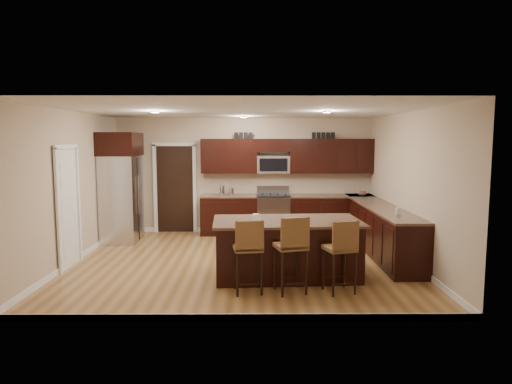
{
  "coord_description": "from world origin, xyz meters",
  "views": [
    {
      "loc": [
        0.22,
        -8.06,
        2.2
      ],
      "look_at": [
        0.27,
        0.4,
        1.23
      ],
      "focal_mm": 32.0,
      "sensor_mm": 36.0,
      "label": 1
    }
  ],
  "objects_px": {
    "range": "(273,214)",
    "stool_left": "(248,248)",
    "island": "(287,250)",
    "refrigerator": "(121,186)",
    "stool_mid": "(292,246)",
    "stool_right": "(342,248)"
  },
  "relations": [
    {
      "from": "range",
      "to": "stool_left",
      "type": "distance_m",
      "value": 4.21
    },
    {
      "from": "stool_right",
      "to": "refrigerator",
      "type": "relative_size",
      "value": 0.45
    },
    {
      "from": "stool_mid",
      "to": "refrigerator",
      "type": "bearing_deg",
      "value": 119.61
    },
    {
      "from": "range",
      "to": "stool_right",
      "type": "relative_size",
      "value": 1.04
    },
    {
      "from": "stool_left",
      "to": "stool_right",
      "type": "relative_size",
      "value": 1.01
    },
    {
      "from": "range",
      "to": "stool_left",
      "type": "height_order",
      "value": "range"
    },
    {
      "from": "range",
      "to": "stool_left",
      "type": "xyz_separation_m",
      "value": [
        -0.53,
        -4.17,
        0.2
      ]
    },
    {
      "from": "island",
      "to": "refrigerator",
      "type": "height_order",
      "value": "refrigerator"
    },
    {
      "from": "stool_left",
      "to": "refrigerator",
      "type": "xyz_separation_m",
      "value": [
        -2.77,
        3.38,
        0.53
      ]
    },
    {
      "from": "stool_right",
      "to": "refrigerator",
      "type": "bearing_deg",
      "value": 124.61
    },
    {
      "from": "stool_mid",
      "to": "stool_right",
      "type": "height_order",
      "value": "stool_mid"
    },
    {
      "from": "stool_left",
      "to": "refrigerator",
      "type": "distance_m",
      "value": 4.4
    },
    {
      "from": "island",
      "to": "range",
      "type": "bearing_deg",
      "value": 88.03
    },
    {
      "from": "island",
      "to": "stool_mid",
      "type": "height_order",
      "value": "stool_mid"
    },
    {
      "from": "island",
      "to": "stool_left",
      "type": "relative_size",
      "value": 2.23
    },
    {
      "from": "range",
      "to": "refrigerator",
      "type": "xyz_separation_m",
      "value": [
        -3.3,
        -0.79,
        0.73
      ]
    },
    {
      "from": "range",
      "to": "stool_mid",
      "type": "bearing_deg",
      "value": -88.81
    },
    {
      "from": "stool_left",
      "to": "refrigerator",
      "type": "bearing_deg",
      "value": 120.44
    },
    {
      "from": "stool_left",
      "to": "stool_mid",
      "type": "height_order",
      "value": "stool_mid"
    },
    {
      "from": "stool_mid",
      "to": "stool_right",
      "type": "relative_size",
      "value": 1.05
    },
    {
      "from": "stool_left",
      "to": "stool_right",
      "type": "height_order",
      "value": "stool_left"
    },
    {
      "from": "stool_left",
      "to": "refrigerator",
      "type": "height_order",
      "value": "refrigerator"
    }
  ]
}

